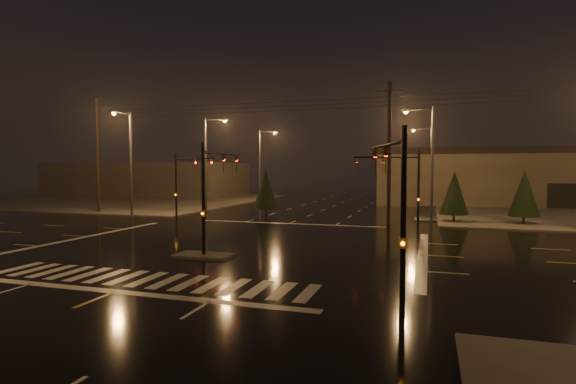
# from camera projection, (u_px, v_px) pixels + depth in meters

# --- Properties ---
(ground) EXTENTS (140.00, 140.00, 0.00)m
(ground) POSITION_uv_depth(u_px,v_px,m) (235.00, 245.00, 27.42)
(ground) COLOR black
(ground) RESTS_ON ground
(sidewalk_nw) EXTENTS (36.00, 36.00, 0.12)m
(sidewalk_nw) POSITION_uv_depth(u_px,v_px,m) (130.00, 200.00, 64.99)
(sidewalk_nw) COLOR #4D4A45
(sidewalk_nw) RESTS_ON ground
(median_island) EXTENTS (3.00, 1.60, 0.15)m
(median_island) POSITION_uv_depth(u_px,v_px,m) (204.00, 256.00, 23.61)
(median_island) COLOR #4D4A45
(median_island) RESTS_ON ground
(crosswalk) EXTENTS (15.00, 2.60, 0.01)m
(crosswalk) POSITION_uv_depth(u_px,v_px,m) (147.00, 279.00, 18.85)
(crosswalk) COLOR beige
(crosswalk) RESTS_ON ground
(stop_bar_near) EXTENTS (16.00, 0.50, 0.01)m
(stop_bar_near) POSITION_uv_depth(u_px,v_px,m) (115.00, 292.00, 16.94)
(stop_bar_near) COLOR beige
(stop_bar_near) RESTS_ON ground
(stop_bar_far) EXTENTS (16.00, 0.50, 0.01)m
(stop_bar_far) POSITION_uv_depth(u_px,v_px,m) (289.00, 224.00, 37.90)
(stop_bar_far) COLOR beige
(stop_bar_far) RESTS_ON ground
(commercial_block) EXTENTS (30.00, 18.00, 5.60)m
(commercial_block) POSITION_uv_depth(u_px,v_px,m) (150.00, 179.00, 77.77)
(commercial_block) COLOR #3A3433
(commercial_block) RESTS_ON ground
(signal_mast_median) EXTENTS (0.25, 4.59, 6.00)m
(signal_mast_median) POSITION_uv_depth(u_px,v_px,m) (211.00, 185.00, 24.30)
(signal_mast_median) COLOR black
(signal_mast_median) RESTS_ON ground
(signal_mast_ne) EXTENTS (4.84, 1.86, 6.00)m
(signal_mast_ne) POSITION_uv_depth(u_px,v_px,m) (405.00, 180.00, 34.03)
(signal_mast_ne) COLOR black
(signal_mast_ne) RESTS_ON ground
(signal_mast_nw) EXTENTS (4.84, 1.86, 6.00)m
(signal_mast_nw) POSITION_uv_depth(u_px,v_px,m) (184.00, 178.00, 39.73)
(signal_mast_nw) COLOR black
(signal_mast_nw) RESTS_ON ground
(signal_mast_se) EXTENTS (1.55, 3.87, 6.00)m
(signal_mast_se) POSITION_uv_depth(u_px,v_px,m) (396.00, 197.00, 14.88)
(signal_mast_se) COLOR black
(signal_mast_se) RESTS_ON ground
(streetlight_1) EXTENTS (2.77, 0.32, 10.00)m
(streetlight_1) POSITION_uv_depth(u_px,v_px,m) (208.00, 158.00, 47.62)
(streetlight_1) COLOR #38383A
(streetlight_1) RESTS_ON ground
(streetlight_2) EXTENTS (2.77, 0.32, 10.00)m
(streetlight_2) POSITION_uv_depth(u_px,v_px,m) (262.00, 160.00, 62.86)
(streetlight_2) COLOR #38383A
(streetlight_2) RESTS_ON ground
(streetlight_3) EXTENTS (2.77, 0.32, 10.00)m
(streetlight_3) POSITION_uv_depth(u_px,v_px,m) (429.00, 155.00, 39.01)
(streetlight_3) COLOR #38383A
(streetlight_3) RESTS_ON ground
(streetlight_4) EXTENTS (2.77, 0.32, 10.00)m
(streetlight_4) POSITION_uv_depth(u_px,v_px,m) (429.00, 160.00, 58.06)
(streetlight_4) COLOR #38383A
(streetlight_4) RESTS_ON ground
(streetlight_5) EXTENTS (0.32, 2.77, 10.00)m
(streetlight_5) POSITION_uv_depth(u_px,v_px,m) (129.00, 156.00, 42.57)
(streetlight_5) COLOR #38383A
(streetlight_5) RESTS_ON ground
(utility_pole_0) EXTENTS (2.20, 0.32, 12.00)m
(utility_pole_0) POSITION_uv_depth(u_px,v_px,m) (97.00, 154.00, 47.03)
(utility_pole_0) COLOR black
(utility_pole_0) RESTS_ON ground
(utility_pole_1) EXTENTS (2.20, 0.32, 12.00)m
(utility_pole_1) POSITION_uv_depth(u_px,v_px,m) (389.00, 151.00, 38.04)
(utility_pole_1) COLOR black
(utility_pole_1) RESTS_ON ground
(conifer_0) EXTENTS (2.39, 2.39, 4.43)m
(conifer_0) POSITION_uv_depth(u_px,v_px,m) (454.00, 193.00, 38.63)
(conifer_0) COLOR black
(conifer_0) RESTS_ON ground
(conifer_1) EXTENTS (2.46, 2.46, 4.55)m
(conifer_1) POSITION_uv_depth(u_px,v_px,m) (524.00, 193.00, 37.03)
(conifer_1) COLOR black
(conifer_1) RESTS_ON ground
(conifer_3) EXTENTS (2.48, 2.48, 4.57)m
(conifer_3) POSITION_uv_depth(u_px,v_px,m) (266.00, 189.00, 44.16)
(conifer_3) COLOR black
(conifer_3) RESTS_ON ground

